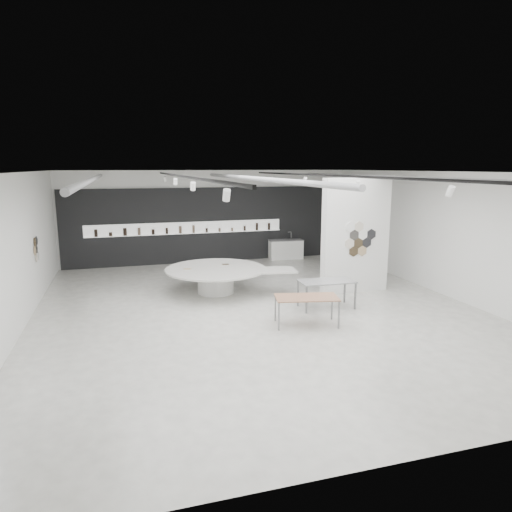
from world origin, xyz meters
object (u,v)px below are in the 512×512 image
object	(u,v)px
partition_column	(356,236)
sample_table_stone	(327,283)
kitchen_counter	(286,249)
display_island	(218,277)
sample_table_wood	(307,299)

from	to	relation	value
partition_column	sample_table_stone	distance (m)	2.36
sample_table_stone	kitchen_counter	size ratio (longest dim) A/B	1.04
partition_column	display_island	size ratio (longest dim) A/B	0.85
partition_column	sample_table_stone	world-z (taller)	partition_column
partition_column	kitchen_counter	xyz separation A→B (m)	(-0.28, 5.55, -1.38)
display_island	sample_table_stone	xyz separation A→B (m)	(2.63, -2.40, 0.20)
kitchen_counter	partition_column	bearing A→B (deg)	-83.91
partition_column	sample_table_stone	size ratio (longest dim) A/B	2.30
sample_table_wood	kitchen_counter	xyz separation A→B (m)	(2.41, 8.07, -0.26)
partition_column	display_island	bearing A→B (deg)	166.14
sample_table_wood	kitchen_counter	distance (m)	8.43
sample_table_wood	sample_table_stone	world-z (taller)	sample_table_stone
sample_table_stone	kitchen_counter	bearing A→B (deg)	79.25
partition_column	display_island	distance (m)	4.53
display_island	kitchen_counter	size ratio (longest dim) A/B	2.81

